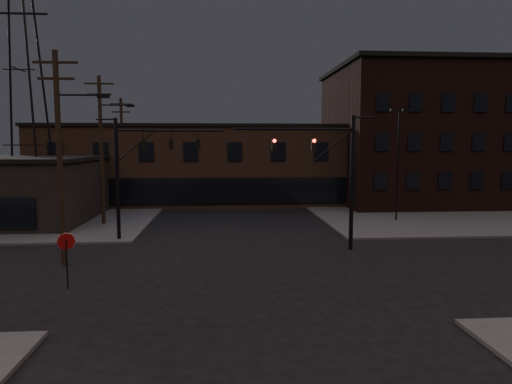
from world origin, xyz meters
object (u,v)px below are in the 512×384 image
(car_crossing, at_px, (243,198))
(parked_car_lot_b, at_px, (412,200))
(traffic_signal_near, at_px, (333,168))
(traffic_signal_far, at_px, (137,164))
(stop_sign, at_px, (66,247))
(parked_car_lot_a, at_px, (425,201))

(car_crossing, bearing_deg, parked_car_lot_b, -24.57)
(traffic_signal_near, bearing_deg, traffic_signal_far, 163.83)
(car_crossing, bearing_deg, stop_sign, -121.93)
(stop_sign, height_order, parked_car_lot_a, stop_sign)
(parked_car_lot_b, bearing_deg, car_crossing, 89.64)
(traffic_signal_near, bearing_deg, parked_car_lot_b, 54.67)
(traffic_signal_near, xyz_separation_m, parked_car_lot_a, (12.59, 15.07, -4.01))
(traffic_signal_near, distance_m, traffic_signal_far, 12.57)
(traffic_signal_near, xyz_separation_m, traffic_signal_far, (-12.07, 3.50, 0.08))
(traffic_signal_far, bearing_deg, car_crossing, 65.77)
(traffic_signal_far, bearing_deg, parked_car_lot_a, 25.13)
(traffic_signal_near, relative_size, car_crossing, 1.67)
(stop_sign, bearing_deg, traffic_signal_far, 82.68)
(stop_sign, relative_size, parked_car_lot_b, 0.55)
(traffic_signal_near, distance_m, parked_car_lot_b, 21.58)
(traffic_signal_near, bearing_deg, stop_sign, -154.10)
(stop_sign, bearing_deg, car_crossing, 71.68)
(traffic_signal_near, height_order, car_crossing, traffic_signal_near)
(parked_car_lot_a, xyz_separation_m, car_crossing, (-17.01, 5.44, -0.13))
(traffic_signal_far, bearing_deg, parked_car_lot_b, 29.54)
(parked_car_lot_a, bearing_deg, traffic_signal_near, 148.22)
(traffic_signal_far, distance_m, parked_car_lot_a, 27.55)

